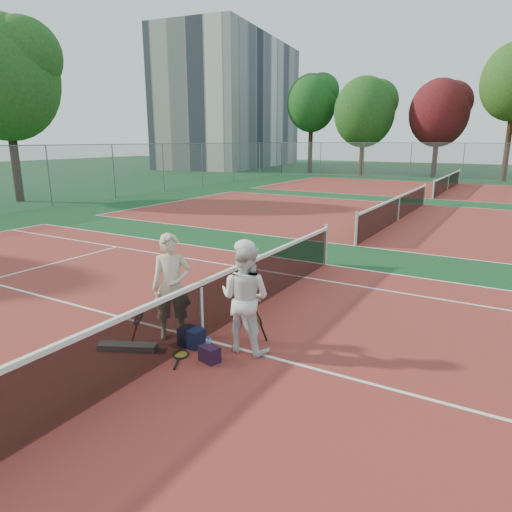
{
  "coord_description": "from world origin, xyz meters",
  "views": [
    {
      "loc": [
        4.37,
        -5.66,
        3.27
      ],
      "look_at": [
        0.0,
        1.8,
        1.05
      ],
      "focal_mm": 32.0,
      "sensor_mm": 36.0,
      "label": 1
    }
  ],
  "objects_px": {
    "racket_black_held": "(258,326)",
    "net_main": "(201,311)",
    "racket_red": "(139,327)",
    "racket_spare": "(181,355)",
    "apartment_block": "(233,104)",
    "player_a": "(172,287)",
    "sports_bag_purple": "(210,354)",
    "player_b": "(245,298)",
    "water_bottle": "(209,348)",
    "sports_bag_navy": "(192,337)"
  },
  "relations": [
    {
      "from": "racket_black_held",
      "to": "sports_bag_purple",
      "type": "distance_m",
      "value": 1.0
    },
    {
      "from": "player_b",
      "to": "water_bottle",
      "type": "height_order",
      "value": "player_b"
    },
    {
      "from": "sports_bag_navy",
      "to": "water_bottle",
      "type": "height_order",
      "value": "sports_bag_navy"
    },
    {
      "from": "racket_red",
      "to": "racket_black_held",
      "type": "distance_m",
      "value": 1.94
    },
    {
      "from": "player_b",
      "to": "water_bottle",
      "type": "bearing_deg",
      "value": 54.64
    },
    {
      "from": "sports_bag_purple",
      "to": "water_bottle",
      "type": "bearing_deg",
      "value": 130.9
    },
    {
      "from": "racket_spare",
      "to": "sports_bag_purple",
      "type": "bearing_deg",
      "value": -109.27
    },
    {
      "from": "racket_red",
      "to": "sports_bag_purple",
      "type": "relative_size",
      "value": 1.91
    },
    {
      "from": "apartment_block",
      "to": "player_b",
      "type": "xyz_separation_m",
      "value": [
        28.83,
        -43.96,
        -6.63
      ]
    },
    {
      "from": "net_main",
      "to": "water_bottle",
      "type": "distance_m",
      "value": 0.77
    },
    {
      "from": "water_bottle",
      "to": "net_main",
      "type": "bearing_deg",
      "value": 135.88
    },
    {
      "from": "racket_red",
      "to": "racket_spare",
      "type": "relative_size",
      "value": 0.96
    },
    {
      "from": "net_main",
      "to": "player_b",
      "type": "xyz_separation_m",
      "value": [
        0.83,
        0.04,
        0.36
      ]
    },
    {
      "from": "player_a",
      "to": "player_b",
      "type": "distance_m",
      "value": 1.33
    },
    {
      "from": "water_bottle",
      "to": "racket_red",
      "type": "bearing_deg",
      "value": -172.99
    },
    {
      "from": "player_b",
      "to": "racket_spare",
      "type": "bearing_deg",
      "value": 40.77
    },
    {
      "from": "player_a",
      "to": "player_b",
      "type": "height_order",
      "value": "player_a"
    },
    {
      "from": "player_a",
      "to": "racket_red",
      "type": "distance_m",
      "value": 0.84
    },
    {
      "from": "racket_red",
      "to": "water_bottle",
      "type": "relative_size",
      "value": 1.91
    },
    {
      "from": "player_a",
      "to": "sports_bag_purple",
      "type": "xyz_separation_m",
      "value": [
        1.06,
        -0.43,
        -0.77
      ]
    },
    {
      "from": "racket_black_held",
      "to": "water_bottle",
      "type": "distance_m",
      "value": 0.93
    },
    {
      "from": "apartment_block",
      "to": "player_a",
      "type": "height_order",
      "value": "apartment_block"
    },
    {
      "from": "player_b",
      "to": "racket_spare",
      "type": "xyz_separation_m",
      "value": [
        -0.75,
        -0.7,
        -0.85
      ]
    },
    {
      "from": "player_a",
      "to": "racket_black_held",
      "type": "xyz_separation_m",
      "value": [
        1.35,
        0.52,
        -0.61
      ]
    },
    {
      "from": "racket_red",
      "to": "water_bottle",
      "type": "bearing_deg",
      "value": -6.1
    },
    {
      "from": "player_b",
      "to": "racket_spare",
      "type": "height_order",
      "value": "player_b"
    },
    {
      "from": "apartment_block",
      "to": "player_a",
      "type": "bearing_deg",
      "value": -58.07
    },
    {
      "from": "racket_red",
      "to": "racket_spare",
      "type": "distance_m",
      "value": 0.92
    },
    {
      "from": "racket_black_held",
      "to": "sports_bag_navy",
      "type": "bearing_deg",
      "value": -13.68
    },
    {
      "from": "racket_black_held",
      "to": "racket_spare",
      "type": "height_order",
      "value": "racket_black_held"
    },
    {
      "from": "player_a",
      "to": "sports_bag_navy",
      "type": "distance_m",
      "value": 0.9
    },
    {
      "from": "player_a",
      "to": "net_main",
      "type": "bearing_deg",
      "value": -23.85
    },
    {
      "from": "racket_spare",
      "to": "water_bottle",
      "type": "relative_size",
      "value": 2.0
    },
    {
      "from": "racket_black_held",
      "to": "sports_bag_navy",
      "type": "xyz_separation_m",
      "value": [
        -0.86,
        -0.66,
        -0.13
      ]
    },
    {
      "from": "player_b",
      "to": "sports_bag_purple",
      "type": "distance_m",
      "value": 1.0
    },
    {
      "from": "racket_spare",
      "to": "sports_bag_navy",
      "type": "relative_size",
      "value": 1.54
    },
    {
      "from": "apartment_block",
      "to": "sports_bag_navy",
      "type": "height_order",
      "value": "apartment_block"
    },
    {
      "from": "racket_spare",
      "to": "sports_bag_purple",
      "type": "distance_m",
      "value": 0.52
    },
    {
      "from": "sports_bag_navy",
      "to": "water_bottle",
      "type": "bearing_deg",
      "value": -20.82
    },
    {
      "from": "apartment_block",
      "to": "racket_black_held",
      "type": "distance_m",
      "value": 52.82
    },
    {
      "from": "player_b",
      "to": "racket_red",
      "type": "distance_m",
      "value": 1.85
    },
    {
      "from": "apartment_block",
      "to": "sports_bag_navy",
      "type": "xyz_separation_m",
      "value": [
        28.01,
        -44.29,
        -7.35
      ]
    },
    {
      "from": "apartment_block",
      "to": "racket_red",
      "type": "relative_size",
      "value": 38.33
    },
    {
      "from": "racket_black_held",
      "to": "net_main",
      "type": "bearing_deg",
      "value": -28.41
    },
    {
      "from": "racket_red",
      "to": "racket_black_held",
      "type": "xyz_separation_m",
      "value": [
        1.67,
        1.0,
        -0.0
      ]
    },
    {
      "from": "net_main",
      "to": "sports_bag_navy",
      "type": "bearing_deg",
      "value": -87.52
    },
    {
      "from": "net_main",
      "to": "racket_red",
      "type": "xyz_separation_m",
      "value": [
        -0.79,
        -0.63,
        -0.22
      ]
    },
    {
      "from": "apartment_block",
      "to": "sports_bag_purple",
      "type": "distance_m",
      "value": 53.47
    },
    {
      "from": "racket_black_held",
      "to": "water_bottle",
      "type": "height_order",
      "value": "racket_black_held"
    },
    {
      "from": "racket_spare",
      "to": "apartment_block",
      "type": "bearing_deg",
      "value": 4.68
    }
  ]
}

